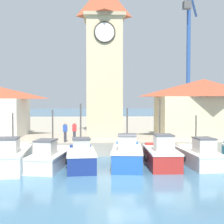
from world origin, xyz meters
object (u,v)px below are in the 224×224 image
Objects in this scene: fishing_boat_right_inner at (199,156)px; dock_worker_near_tower at (65,132)px; fishing_boat_mid_left at (81,158)px; warehouse_right at (203,107)px; fishing_boat_mid_right at (161,155)px; port_crane_near at (188,72)px; dock_worker_along_quay at (74,131)px; fishing_boat_left_outer at (11,158)px; fishing_boat_center at (127,155)px; clock_tower at (104,56)px; fishing_boat_left_inner at (50,158)px.

dock_worker_near_tower is (-9.64, 4.41, 1.27)m from fishing_boat_right_inner.
dock_worker_near_tower is (-1.52, 5.09, 1.20)m from fishing_boat_mid_left.
warehouse_right is at bearing 35.83° from fishing_boat_mid_left.
port_crane_near is at bearing 69.23° from fishing_boat_mid_right.
dock_worker_along_quay is (-0.79, 5.41, 1.20)m from fishing_boat_mid_left.
port_crane_near reaches higher than fishing_boat_mid_left.
fishing_boat_left_outer is at bearing -179.58° from fishing_boat_mid_left.
fishing_boat_mid_left reaches higher than fishing_boat_center.
fishing_boat_center is 0.26× the size of port_crane_near.
dock_worker_along_quay is at bearing 23.79° from dock_worker_near_tower.
dock_worker_near_tower is at bearing -167.41° from warehouse_right.
warehouse_right is (10.89, 7.86, 3.10)m from fishing_boat_mid_left.
port_crane_near is 11.85× the size of dock_worker_near_tower.
clock_tower reaches higher than fishing_boat_right_inner.
dock_worker_near_tower is at bearing -156.21° from dock_worker_along_quay.
dock_worker_along_quay is (-8.91, 4.73, 1.27)m from fishing_boat_right_inner.
fishing_boat_mid_right reaches higher than fishing_boat_mid_left.
fishing_boat_mid_left is at bearing -144.17° from warehouse_right.
fishing_boat_left_inner is at bearing 167.17° from fishing_boat_mid_left.
fishing_boat_right_inner is (12.63, 0.71, -0.10)m from fishing_boat_left_outer.
dock_worker_near_tower is (0.58, 4.61, 1.28)m from fishing_boat_left_inner.
fishing_boat_center is 5.05m from fishing_boat_right_inner.
fishing_boat_left_outer is 0.27× the size of port_crane_near.
fishing_boat_mid_left is 5.45m from dock_worker_near_tower.
port_crane_near is at bearing 48.60° from clock_tower.
port_crane_near is at bearing 58.79° from fishing_boat_mid_left.
port_crane_near reaches higher than fishing_boat_left_outer.
port_crane_near is (18.55, 23.20, 7.74)m from fishing_boat_left_outer.
clock_tower is (1.77, 9.25, 7.95)m from fishing_boat_mid_left.
fishing_boat_right_inner is 0.58× the size of warehouse_right.
fishing_boat_right_inner is 24.53m from port_crane_near.
dock_worker_along_quay is at bearing 152.05° from fishing_boat_right_inner.
fishing_boat_mid_left is 2.65× the size of dock_worker_along_quay.
fishing_boat_left_inner is at bearing 12.04° from fishing_boat_left_outer.
fishing_boat_mid_left is (4.51, 0.03, -0.03)m from fishing_boat_left_outer.
fishing_boat_mid_right is 9.74m from warehouse_right.
dock_worker_near_tower is at bearing 146.05° from fishing_boat_mid_right.
fishing_boat_mid_right is (5.41, 0.42, 0.03)m from fishing_boat_mid_left.
port_crane_near is at bearing 49.28° from dock_worker_near_tower.
fishing_boat_left_inner is 1.21× the size of fishing_boat_mid_left.
fishing_boat_left_inner is 1.12× the size of fishing_boat_mid_right.
warehouse_right is 16.30m from port_crane_near.
fishing_boat_mid_left is 0.86× the size of fishing_boat_right_inner.
clock_tower is at bearing 56.26° from dock_worker_along_quay.
fishing_boat_left_inner is at bearing -150.40° from warehouse_right.
fishing_boat_left_inner is at bearing -113.85° from clock_tower.
clock_tower is at bearing -131.40° from port_crane_near.
clock_tower reaches higher than warehouse_right.
fishing_boat_mid_right is 2.73m from fishing_boat_right_inner.
fishing_boat_right_inner is (2.71, 0.26, -0.10)m from fishing_boat_mid_right.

